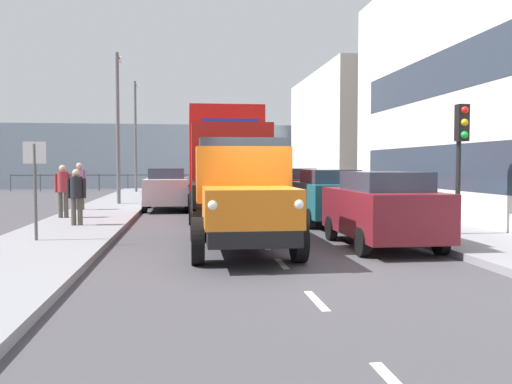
{
  "coord_description": "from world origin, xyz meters",
  "views": [
    {
      "loc": [
        1.76,
        10.54,
        1.88
      ],
      "look_at": [
        -0.55,
        -7.67,
        0.94
      ],
      "focal_mm": 37.94,
      "sensor_mm": 36.0,
      "label": 1
    }
  ],
  "objects_px": {
    "car_maroon_kerbside_near": "(382,208)",
    "pedestrian_near_railing": "(63,187)",
    "car_silver_oppositeside_0": "(167,188)",
    "lamp_post_promenade": "(118,114)",
    "street_sign": "(35,173)",
    "pedestrian_with_bag": "(80,182)",
    "lorry_cargo_red": "(224,159)",
    "car_red_kerbside_2": "(293,188)",
    "truck_vintage_orange": "(242,197)",
    "pedestrian_strolling": "(76,192)",
    "traffic_light_near": "(461,140)",
    "lamp_post_far": "(136,127)",
    "car_navy_kerbside_3": "(272,183)",
    "car_teal_kerbside_1": "(328,196)"
  },
  "relations": [
    {
      "from": "car_teal_kerbside_1",
      "to": "traffic_light_near",
      "type": "bearing_deg",
      "value": 120.4
    },
    {
      "from": "car_teal_kerbside_1",
      "to": "lorry_cargo_red",
      "type": "bearing_deg",
      "value": -45.98
    },
    {
      "from": "car_teal_kerbside_1",
      "to": "street_sign",
      "type": "relative_size",
      "value": 1.75
    },
    {
      "from": "lorry_cargo_red",
      "to": "street_sign",
      "type": "relative_size",
      "value": 3.65
    },
    {
      "from": "truck_vintage_orange",
      "to": "pedestrian_with_bag",
      "type": "relative_size",
      "value": 3.14
    },
    {
      "from": "lorry_cargo_red",
      "to": "car_red_kerbside_2",
      "type": "xyz_separation_m",
      "value": [
        -3.05,
        -2.41,
        -1.18
      ]
    },
    {
      "from": "pedestrian_with_bag",
      "to": "lamp_post_far",
      "type": "height_order",
      "value": "lamp_post_far"
    },
    {
      "from": "lamp_post_far",
      "to": "street_sign",
      "type": "bearing_deg",
      "value": 89.51
    },
    {
      "from": "car_maroon_kerbside_near",
      "to": "pedestrian_with_bag",
      "type": "distance_m",
      "value": 12.78
    },
    {
      "from": "car_red_kerbside_2",
      "to": "car_silver_oppositeside_0",
      "type": "height_order",
      "value": "same"
    },
    {
      "from": "car_silver_oppositeside_0",
      "to": "traffic_light_near",
      "type": "distance_m",
      "value": 12.56
    },
    {
      "from": "pedestrian_strolling",
      "to": "traffic_light_near",
      "type": "bearing_deg",
      "value": 161.58
    },
    {
      "from": "street_sign",
      "to": "pedestrian_with_bag",
      "type": "bearing_deg",
      "value": -85.6
    },
    {
      "from": "lorry_cargo_red",
      "to": "pedestrian_strolling",
      "type": "height_order",
      "value": "lorry_cargo_red"
    },
    {
      "from": "truck_vintage_orange",
      "to": "traffic_light_near",
      "type": "xyz_separation_m",
      "value": [
        -5.53,
        -1.16,
        1.29
      ]
    },
    {
      "from": "pedestrian_with_bag",
      "to": "lamp_post_far",
      "type": "distance_m",
      "value": 14.15
    },
    {
      "from": "truck_vintage_orange",
      "to": "traffic_light_near",
      "type": "height_order",
      "value": "traffic_light_near"
    },
    {
      "from": "car_maroon_kerbside_near",
      "to": "pedestrian_near_railing",
      "type": "relative_size",
      "value": 2.28
    },
    {
      "from": "pedestrian_strolling",
      "to": "lamp_post_promenade",
      "type": "height_order",
      "value": "lamp_post_promenade"
    },
    {
      "from": "car_red_kerbside_2",
      "to": "pedestrian_with_bag",
      "type": "height_order",
      "value": "pedestrian_with_bag"
    },
    {
      "from": "car_teal_kerbside_1",
      "to": "truck_vintage_orange",
      "type": "bearing_deg",
      "value": 57.75
    },
    {
      "from": "car_red_kerbside_2",
      "to": "street_sign",
      "type": "xyz_separation_m",
      "value": [
        7.81,
        9.26,
        0.79
      ]
    },
    {
      "from": "car_silver_oppositeside_0",
      "to": "lamp_post_promenade",
      "type": "distance_m",
      "value": 4.4
    },
    {
      "from": "pedestrian_with_bag",
      "to": "street_sign",
      "type": "bearing_deg",
      "value": 94.4
    },
    {
      "from": "car_navy_kerbside_3",
      "to": "lamp_post_promenade",
      "type": "xyz_separation_m",
      "value": [
        7.4,
        3.3,
        3.2
      ]
    },
    {
      "from": "car_red_kerbside_2",
      "to": "pedestrian_with_bag",
      "type": "bearing_deg",
      "value": 5.1
    },
    {
      "from": "car_silver_oppositeside_0",
      "to": "pedestrian_near_railing",
      "type": "xyz_separation_m",
      "value": [
        3.17,
        4.35,
        0.27
      ]
    },
    {
      "from": "pedestrian_near_railing",
      "to": "lamp_post_far",
      "type": "height_order",
      "value": "lamp_post_far"
    },
    {
      "from": "lorry_cargo_red",
      "to": "lamp_post_far",
      "type": "relative_size",
      "value": 1.18
    },
    {
      "from": "lamp_post_promenade",
      "to": "lamp_post_far",
      "type": "height_order",
      "value": "lamp_post_far"
    },
    {
      "from": "car_teal_kerbside_1",
      "to": "traffic_light_near",
      "type": "height_order",
      "value": "traffic_light_near"
    },
    {
      "from": "car_maroon_kerbside_near",
      "to": "pedestrian_near_railing",
      "type": "height_order",
      "value": "pedestrian_near_railing"
    },
    {
      "from": "lorry_cargo_red",
      "to": "traffic_light_near",
      "type": "xyz_separation_m",
      "value": [
        -5.36,
        7.09,
        0.4
      ]
    },
    {
      "from": "truck_vintage_orange",
      "to": "car_red_kerbside_2",
      "type": "relative_size",
      "value": 1.47
    },
    {
      "from": "pedestrian_strolling",
      "to": "traffic_light_near",
      "type": "distance_m",
      "value": 10.44
    },
    {
      "from": "car_navy_kerbside_3",
      "to": "car_silver_oppositeside_0",
      "type": "bearing_deg",
      "value": 45.94
    },
    {
      "from": "car_maroon_kerbside_near",
      "to": "lamp_post_far",
      "type": "height_order",
      "value": "lamp_post_far"
    },
    {
      "from": "pedestrian_strolling",
      "to": "car_silver_oppositeside_0",
      "type": "bearing_deg",
      "value": -108.97
    },
    {
      "from": "pedestrian_near_railing",
      "to": "lorry_cargo_red",
      "type": "bearing_deg",
      "value": -164.16
    },
    {
      "from": "car_red_kerbside_2",
      "to": "lamp_post_promenade",
      "type": "height_order",
      "value": "lamp_post_promenade"
    },
    {
      "from": "lamp_post_far",
      "to": "car_silver_oppositeside_0",
      "type": "bearing_deg",
      "value": 100.8
    },
    {
      "from": "pedestrian_with_bag",
      "to": "traffic_light_near",
      "type": "relative_size",
      "value": 0.56
    },
    {
      "from": "pedestrian_strolling",
      "to": "pedestrian_near_railing",
      "type": "bearing_deg",
      "value": -69.15
    },
    {
      "from": "car_teal_kerbside_1",
      "to": "pedestrian_with_bag",
      "type": "height_order",
      "value": "pedestrian_with_bag"
    },
    {
      "from": "truck_vintage_orange",
      "to": "lorry_cargo_red",
      "type": "xyz_separation_m",
      "value": [
        -0.17,
        -8.25,
        0.9
      ]
    },
    {
      "from": "car_maroon_kerbside_near",
      "to": "car_teal_kerbside_1",
      "type": "relative_size",
      "value": 0.99
    },
    {
      "from": "truck_vintage_orange",
      "to": "pedestrian_near_railing",
      "type": "distance_m",
      "value": 8.49
    },
    {
      "from": "truck_vintage_orange",
      "to": "pedestrian_with_bag",
      "type": "height_order",
      "value": "truck_vintage_orange"
    },
    {
      "from": "car_navy_kerbside_3",
      "to": "street_sign",
      "type": "height_order",
      "value": "street_sign"
    },
    {
      "from": "car_silver_oppositeside_0",
      "to": "lamp_post_promenade",
      "type": "xyz_separation_m",
      "value": [
        2.18,
        -2.09,
        3.2
      ]
    }
  ]
}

